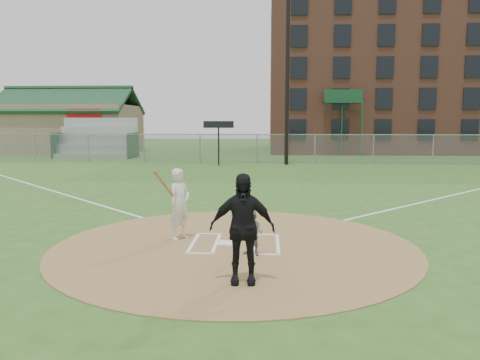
# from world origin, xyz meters

# --- Properties ---
(ground) EXTENTS (140.00, 140.00, 0.00)m
(ground) POSITION_xyz_m (0.00, 0.00, 0.00)
(ground) COLOR #2E591E
(ground) RESTS_ON ground
(dirt_circle) EXTENTS (8.40, 8.40, 0.02)m
(dirt_circle) POSITION_xyz_m (0.00, 0.00, 0.01)
(dirt_circle) COLOR #987848
(dirt_circle) RESTS_ON ground
(home_plate) EXTENTS (0.50, 0.50, 0.03)m
(home_plate) POSITION_xyz_m (-0.19, 0.11, 0.03)
(home_plate) COLOR white
(home_plate) RESTS_ON dirt_circle
(foul_line_first) EXTENTS (17.04, 17.04, 0.01)m
(foul_line_first) POSITION_xyz_m (9.00, 9.00, 0.01)
(foul_line_first) COLOR white
(foul_line_first) RESTS_ON ground
(foul_line_third) EXTENTS (17.04, 17.04, 0.01)m
(foul_line_third) POSITION_xyz_m (-9.00, 9.00, 0.01)
(foul_line_third) COLOR white
(foul_line_third) RESTS_ON ground
(catcher) EXTENTS (0.57, 0.51, 0.96)m
(catcher) POSITION_xyz_m (0.44, -0.81, 0.50)
(catcher) COLOR slate
(catcher) RESTS_ON dirt_circle
(umpire) EXTENTS (1.17, 0.52, 1.97)m
(umpire) POSITION_xyz_m (0.31, -2.53, 1.00)
(umpire) COLOR black
(umpire) RESTS_ON dirt_circle
(batters_boxes) EXTENTS (2.08, 1.88, 0.01)m
(batters_boxes) POSITION_xyz_m (0.00, 0.15, 0.03)
(batters_boxes) COLOR white
(batters_boxes) RESTS_ON dirt_circle
(batter_at_plate) EXTENTS (0.86, 1.04, 1.78)m
(batter_at_plate) POSITION_xyz_m (-1.38, 0.49, 0.89)
(batter_at_plate) COLOR silver
(batter_at_plate) RESTS_ON dirt_circle
(outfield_fence) EXTENTS (56.08, 0.08, 2.03)m
(outfield_fence) POSITION_xyz_m (0.00, 22.00, 1.02)
(outfield_fence) COLOR slate
(outfield_fence) RESTS_ON ground
(bleachers) EXTENTS (6.08, 3.20, 3.20)m
(bleachers) POSITION_xyz_m (-13.00, 26.20, 1.59)
(bleachers) COLOR #B7BABF
(bleachers) RESTS_ON ground
(clubhouse) EXTENTS (12.20, 8.71, 6.23)m
(clubhouse) POSITION_xyz_m (-18.00, 32.99, 2.39)
(clubhouse) COLOR gray
(clubhouse) RESTS_ON ground
(brick_warehouse) EXTENTS (30.00, 17.17, 15.00)m
(brick_warehouse) POSITION_xyz_m (16.00, 37.96, 7.50)
(brick_warehouse) COLOR brown
(brick_warehouse) RESTS_ON ground
(light_pole) EXTENTS (1.20, 0.30, 12.22)m
(light_pole) POSITION_xyz_m (2.00, 21.00, 6.61)
(light_pole) COLOR black
(light_pole) RESTS_ON ground
(scoreboard_sign) EXTENTS (2.00, 0.10, 2.93)m
(scoreboard_sign) POSITION_xyz_m (-2.50, 20.20, 2.39)
(scoreboard_sign) COLOR black
(scoreboard_sign) RESTS_ON ground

